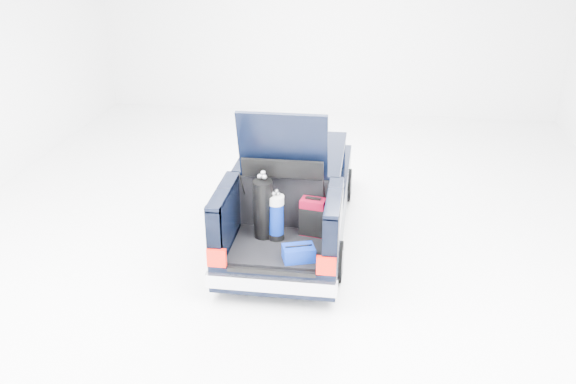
# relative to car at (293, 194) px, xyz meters

# --- Properties ---
(ground) EXTENTS (14.00, 14.00, 0.00)m
(ground) POSITION_rel_car_xyz_m (0.00, -0.11, -0.67)
(ground) COLOR white
(ground) RESTS_ON ground
(car) EXTENTS (1.87, 4.65, 2.47)m
(car) POSITION_rel_car_xyz_m (0.00, 0.00, 0.00)
(car) COLOR black
(car) RESTS_ON ground
(red_suitcase) EXTENTS (0.39, 0.29, 0.59)m
(red_suitcase) POSITION_rel_car_xyz_m (0.45, -1.19, 0.21)
(red_suitcase) COLOR maroon
(red_suitcase) RESTS_ON car
(black_golf_bag) EXTENTS (0.33, 0.40, 1.03)m
(black_golf_bag) POSITION_rel_car_xyz_m (-0.25, -1.39, 0.39)
(black_golf_bag) COLOR black
(black_golf_bag) RESTS_ON car
(blue_golf_bag) EXTENTS (0.29, 0.29, 0.78)m
(blue_golf_bag) POSITION_rel_car_xyz_m (-0.06, -1.41, 0.28)
(blue_golf_bag) COLOR black
(blue_golf_bag) RESTS_ON car
(blue_duffel) EXTENTS (0.49, 0.40, 0.22)m
(blue_duffel) POSITION_rel_car_xyz_m (0.33, -1.96, 0.03)
(blue_duffel) COLOR navy
(blue_duffel) RESTS_ON car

